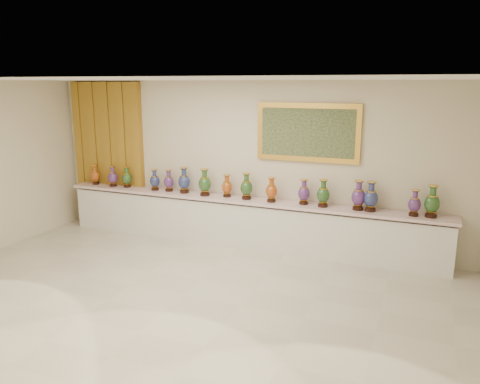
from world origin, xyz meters
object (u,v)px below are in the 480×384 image
(vase_0, at_px, (95,176))
(vase_2, at_px, (127,178))
(vase_1, at_px, (113,177))
(counter, at_px, (242,223))

(vase_0, height_order, vase_2, vase_2)
(vase_1, bearing_deg, vase_0, 175.65)
(vase_2, bearing_deg, vase_0, -179.48)
(counter, height_order, vase_0, vase_0)
(counter, bearing_deg, vase_2, 179.94)
(counter, distance_m, vase_1, 2.89)
(vase_1, height_order, vase_2, vase_1)
(counter, relative_size, vase_1, 17.32)
(vase_0, bearing_deg, vase_1, -4.35)
(vase_1, bearing_deg, vase_2, 7.77)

